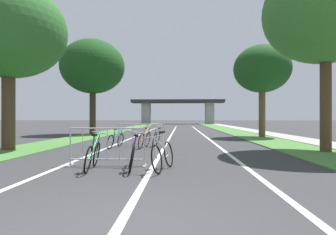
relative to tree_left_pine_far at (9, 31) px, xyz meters
name	(u,v)px	position (x,y,z in m)	size (l,w,h in m)	color
grass_verge_left	(125,129)	(0.47, 20.17, -4.78)	(2.39, 68.06, 0.05)	#477A38
grass_verge_right	(225,129)	(11.87, 20.17, -4.78)	(2.39, 68.06, 0.05)	#477A38
sidewalk_path_right	(244,129)	(13.97, 20.17, -4.77)	(1.82, 68.06, 0.08)	#9E9B93
lane_stripe_center	(172,134)	(6.17, 12.01, -4.80)	(0.14, 39.37, 0.01)	silver
lane_stripe_right_lane	(202,134)	(8.64, 12.01, -4.80)	(0.14, 39.37, 0.01)	silver
lane_stripe_left_lane	(142,134)	(3.69, 12.01, -4.80)	(0.14, 39.37, 0.01)	silver
overpass_bridge	(178,107)	(6.17, 48.57, -1.01)	(19.92, 4.12, 5.24)	#2D2D30
tree_left_pine_far	(9,31)	(0.00, 0.00, 0.00)	(4.50, 4.50, 6.75)	#4C3823
tree_left_maple_mid	(93,67)	(-0.08, 10.64, 0.55)	(5.02, 5.02, 7.52)	#3D2D1E
tree_right_cypress_far	(326,12)	(12.36, -0.09, 0.50)	(4.58, 4.58, 7.28)	#4C3823
tree_right_pine_near	(262,69)	(12.36, 7.95, -0.23)	(3.77, 3.77, 6.22)	brown
crowd_barrier_nearest	(107,147)	(4.90, -3.23, -4.29)	(2.12, 0.44, 1.05)	#ADADB2
crowd_barrier_second	(141,135)	(5.07, 1.80, -4.29)	(2.14, 0.54, 1.05)	#ADADB2
bicycle_orange_0	(145,139)	(5.33, 1.22, -4.42)	(0.65, 1.64, 1.02)	black
bicycle_purple_1	(132,155)	(5.69, -3.75, -4.44)	(0.52, 1.63, 0.99)	black
bicycle_white_2	(157,138)	(5.77, 2.24, -4.43)	(0.46, 1.76, 1.01)	black
bicycle_silver_3	(163,155)	(6.47, -3.77, -4.42)	(0.69, 1.65, 0.97)	black
bicycle_green_4	(93,155)	(4.70, -3.81, -4.43)	(0.42, 1.65, 0.96)	black
bicycle_teal_5	(116,140)	(4.05, 1.25, -4.46)	(0.62, 1.65, 0.87)	black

